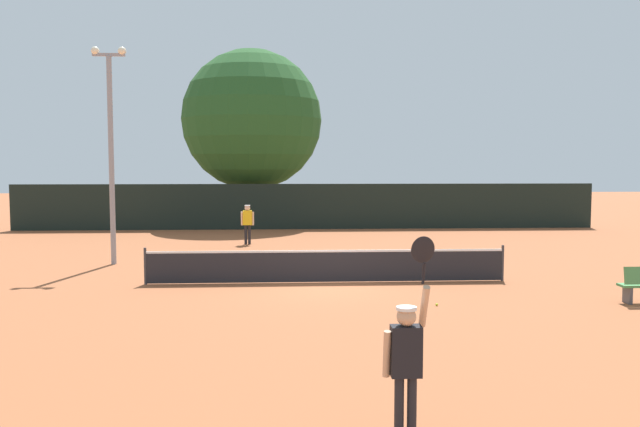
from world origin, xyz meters
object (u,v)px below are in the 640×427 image
object	(u,v)px
player_serving	(407,353)
light_pole	(111,141)
player_receiving	(247,220)
tennis_ball	(437,305)
parked_car_near	(452,205)
large_tree	(252,120)

from	to	relation	value
player_serving	light_pole	bearing A→B (deg)	116.81
player_receiving	light_pole	size ratio (longest dim) A/B	0.23
tennis_ball	parked_car_near	size ratio (longest dim) A/B	0.02
player_serving	player_receiving	distance (m)	20.31
light_pole	large_tree	distance (m)	15.67
player_receiving	light_pole	world-z (taller)	light_pole
parked_car_near	player_serving	bearing A→B (deg)	-107.20
player_receiving	tennis_ball	xyz separation A→B (m)	(5.35, -12.43, -1.02)
tennis_ball	player_serving	bearing A→B (deg)	-106.24
tennis_ball	parked_car_near	distance (m)	27.72
player_receiving	tennis_ball	distance (m)	13.57
tennis_ball	light_pole	bearing A→B (deg)	143.59
player_receiving	tennis_ball	world-z (taller)	player_receiving
player_receiving	light_pole	distance (m)	7.57
player_serving	tennis_ball	size ratio (longest dim) A/B	38.03
player_receiving	large_tree	size ratio (longest dim) A/B	0.17
player_receiving	parked_car_near	size ratio (longest dim) A/B	0.40
large_tree	light_pole	bearing A→B (deg)	-105.18
player_serving	light_pole	world-z (taller)	light_pole
player_serving	light_pole	xyz separation A→B (m)	(-7.47, 14.79, 3.14)
tennis_ball	large_tree	xyz separation A→B (m)	(-5.62, 22.18, 6.01)
large_tree	player_receiving	bearing A→B (deg)	-88.42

